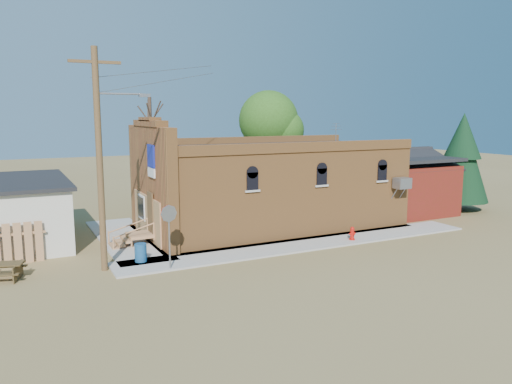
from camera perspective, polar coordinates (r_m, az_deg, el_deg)
name	(u,v)px	position (r m, az deg, el deg)	size (l,w,h in m)	color
ground	(290,253)	(23.43, 3.95, -6.96)	(120.00, 120.00, 0.00)	brown
sidewalk_south	(307,244)	(24.92, 5.88, -5.93)	(19.00, 2.20, 0.08)	#9E9991
sidewalk_west	(126,239)	(26.69, -14.64, -5.18)	(2.60, 10.00, 0.08)	#9E9991
brick_bar	(267,186)	(28.44, 1.23, 0.68)	(16.40, 7.97, 6.30)	#AB6A34
red_shed	(399,178)	(34.14, 16.03, 1.59)	(5.40, 6.40, 4.30)	#5E1E10
utility_pole	(101,155)	(20.93, -17.33, 4.05)	(3.12, 0.26, 9.00)	#4E3C1F
tree_bare_near	(150,121)	(33.50, -12.00, 7.95)	(2.80, 2.80, 7.65)	#4C382B
tree_leafy	(268,121)	(37.27, 1.44, 8.16)	(4.40, 4.40, 8.15)	#4C382B
evergreen_tree	(462,155)	(35.83, 22.49, 3.91)	(3.60, 3.60, 6.50)	#4C382B
fire_hydrant	(352,233)	(25.83, 10.94, -4.67)	(0.39, 0.38, 0.68)	red
stop_sign	(169,220)	(20.67, -9.93, -3.13)	(0.72, 0.22, 2.67)	gray
trash_barrel	(141,253)	(22.26, -13.05, -6.76)	(0.51, 0.51, 0.79)	navy
picnic_table	(1,269)	(21.94, -27.11, -7.86)	(1.88, 1.61, 0.67)	#48371C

